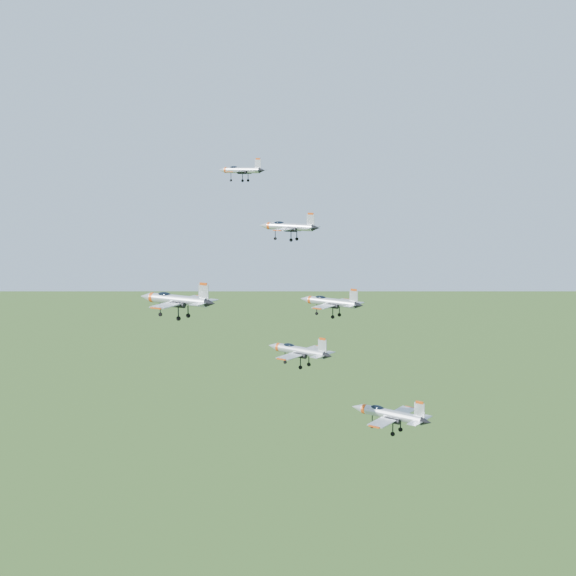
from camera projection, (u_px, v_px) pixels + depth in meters
The scene contains 6 objects.
jet_lead at pixel (241, 170), 149.45m from camera, with size 10.42×8.56×2.79m.
jet_left_high at pixel (288, 226), 134.14m from camera, with size 11.53×9.52×3.08m.
jet_right_high at pixel (176, 299), 119.73m from camera, with size 13.75×11.35×3.68m.
jet_left_low at pixel (330, 302), 133.05m from camera, with size 12.17×10.03×3.26m.
jet_right_low at pixel (299, 350), 116.66m from camera, with size 11.57×9.61×3.09m.
jet_trail at pixel (389, 414), 119.93m from camera, with size 13.56×11.23×3.62m.
Camera 1 is at (66.99, -112.45, 164.15)m, focal length 50.00 mm.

